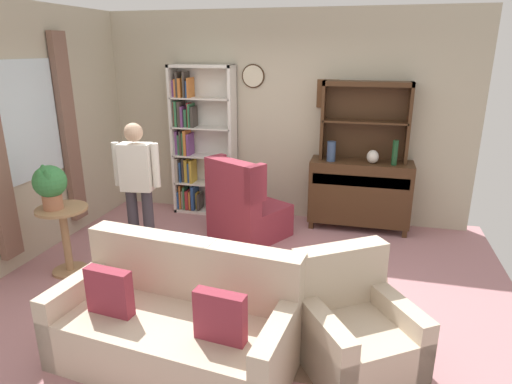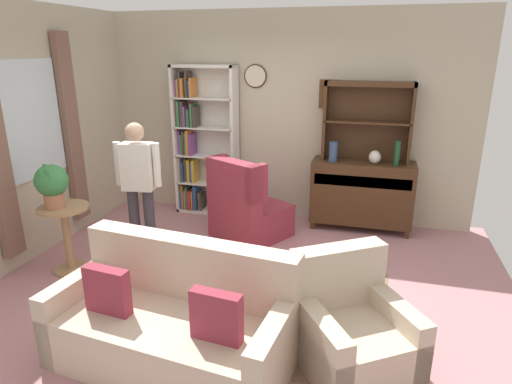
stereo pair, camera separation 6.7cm
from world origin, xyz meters
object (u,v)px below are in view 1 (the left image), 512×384
(plant_stand, at_px, (65,233))
(book_stack, at_px, (218,260))
(bookshelf, at_px, (198,144))
(wingback_chair, at_px, (245,210))
(sideboard, at_px, (360,192))
(bottle_wine, at_px, (395,153))
(person_reading, at_px, (138,182))
(coffee_table, at_px, (204,268))
(vase_tall, at_px, (331,151))
(vase_round, at_px, (373,157))
(sideboard_hutch, at_px, (366,110))
(couch_floral, at_px, (177,325))
(potted_plant_large, at_px, (50,184))
(armchair_floral, at_px, (354,332))

(plant_stand, bearing_deg, book_stack, -6.46)
(bookshelf, height_order, wingback_chair, bookshelf)
(sideboard, xyz_separation_m, plant_stand, (-2.97, -2.03, -0.06))
(bottle_wine, relative_size, plant_stand, 0.43)
(sideboard, bearing_deg, person_reading, -147.26)
(sideboard, distance_m, coffee_table, 2.60)
(vase_tall, relative_size, book_stack, 1.22)
(bookshelf, relative_size, plant_stand, 2.85)
(vase_round, distance_m, coffee_table, 2.69)
(sideboard_hutch, bearing_deg, couch_floral, -111.44)
(plant_stand, distance_m, book_stack, 1.78)
(vase_round, bearing_deg, book_stack, -121.52)
(vase_tall, xyz_separation_m, coffee_table, (-0.95, -2.14, -0.69))
(bookshelf, height_order, person_reading, bookshelf)
(bookshelf, xyz_separation_m, couch_floral, (1.04, -3.14, -0.71))
(wingback_chair, height_order, potted_plant_large, potted_plant_large)
(sideboard_hutch, xyz_separation_m, wingback_chair, (-1.37, -0.82, -1.18))
(vase_round, bearing_deg, armchair_floral, -91.44)
(vase_round, distance_m, armchair_floral, 2.81)
(book_stack, bearing_deg, couch_floral, -93.10)
(plant_stand, relative_size, book_stack, 3.51)
(bottle_wine, relative_size, wingback_chair, 0.29)
(bookshelf, relative_size, person_reading, 1.35)
(vase_tall, xyz_separation_m, wingback_chair, (-0.98, -0.63, -0.66))
(bookshelf, bearing_deg, couch_floral, -71.69)
(sideboard, height_order, coffee_table, sideboard)
(bookshelf, relative_size, sideboard, 1.62)
(bookshelf, height_order, armchair_floral, bookshelf)
(vase_round, relative_size, person_reading, 0.11)
(sideboard, relative_size, wingback_chair, 1.21)
(vase_round, height_order, wingback_chair, vase_round)
(plant_stand, distance_m, person_reading, 0.92)
(sideboard, height_order, couch_floral, sideboard)
(sideboard_hutch, distance_m, coffee_table, 2.95)
(sideboard, bearing_deg, armchair_floral, -88.73)
(vase_tall, bearing_deg, bookshelf, 175.13)
(vase_tall, bearing_deg, sideboard_hutch, 25.89)
(person_reading, bearing_deg, armchair_floral, -27.57)
(vase_tall, xyz_separation_m, armchair_floral, (0.45, -2.70, -0.76))
(armchair_floral, bearing_deg, person_reading, 152.43)
(couch_floral, xyz_separation_m, potted_plant_large, (-1.78, 0.97, 0.69))
(armchair_floral, height_order, wingback_chair, wingback_chair)
(wingback_chair, relative_size, book_stack, 5.14)
(vase_round, xyz_separation_m, potted_plant_large, (-3.15, -2.02, 0.00))
(armchair_floral, height_order, person_reading, person_reading)
(bookshelf, bearing_deg, plant_stand, -107.90)
(bottle_wine, relative_size, book_stack, 1.50)
(bookshelf, height_order, sideboard_hutch, bookshelf)
(potted_plant_large, xyz_separation_m, book_stack, (1.82, -0.15, -0.55))
(sideboard, xyz_separation_m, wingback_chair, (-1.37, -0.71, -0.13))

